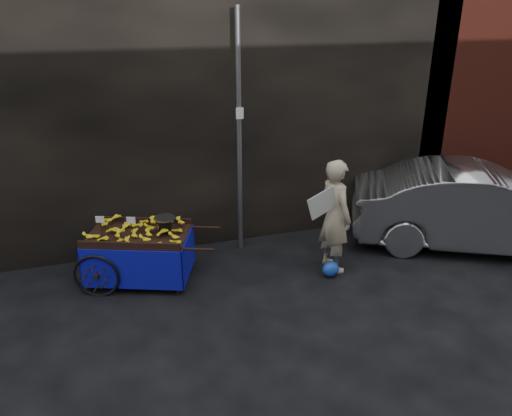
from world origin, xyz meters
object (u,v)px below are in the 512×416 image
object	(u,v)px
banana_cart	(135,239)
vendor	(335,216)
plastic_bag	(331,269)
parked_car	(480,208)

from	to	relation	value
banana_cart	vendor	world-z (taller)	vendor
banana_cart	plastic_bag	xyz separation A→B (m)	(2.91, -0.83, -0.57)
vendor	parked_car	xyz separation A→B (m)	(2.78, -0.02, -0.21)
banana_cart	plastic_bag	bearing A→B (deg)	5.03
plastic_bag	banana_cart	bearing A→B (deg)	164.08
banana_cart	plastic_bag	size ratio (longest dim) A/B	8.28
banana_cart	plastic_bag	distance (m)	3.08
banana_cart	vendor	bearing A→B (deg)	10.16
vendor	plastic_bag	world-z (taller)	vendor
banana_cart	plastic_bag	world-z (taller)	banana_cart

